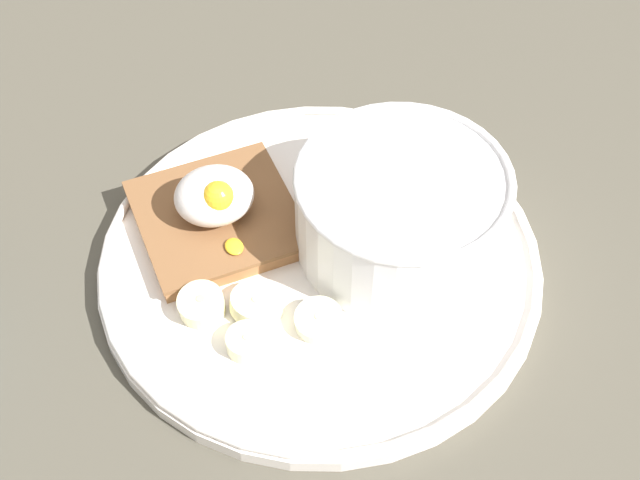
{
  "coord_description": "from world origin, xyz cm",
  "views": [
    {
      "loc": [
        -10.18,
        -35.67,
        49.85
      ],
      "look_at": [
        0.0,
        0.0,
        5.0
      ],
      "focal_mm": 50.0,
      "sensor_mm": 36.0,
      "label": 1
    }
  ],
  "objects_px": {
    "banana_slice_back": "(319,321)",
    "banana_slice_right": "(201,305)",
    "toast_slice": "(217,218)",
    "banana_slice_front": "(257,304)",
    "banana_slice_left": "(247,342)",
    "oatmeal_bowl": "(402,214)",
    "poached_egg": "(215,196)"
  },
  "relations": [
    {
      "from": "banana_slice_front",
      "to": "banana_slice_left",
      "type": "relative_size",
      "value": 1.65
    },
    {
      "from": "toast_slice",
      "to": "banana_slice_left",
      "type": "height_order",
      "value": "same"
    },
    {
      "from": "banana_slice_back",
      "to": "banana_slice_right",
      "type": "relative_size",
      "value": 1.03
    },
    {
      "from": "toast_slice",
      "to": "banana_slice_front",
      "type": "relative_size",
      "value": 2.45
    },
    {
      "from": "banana_slice_back",
      "to": "toast_slice",
      "type": "bearing_deg",
      "value": 113.66
    },
    {
      "from": "poached_egg",
      "to": "banana_slice_right",
      "type": "xyz_separation_m",
      "value": [
        -0.02,
        -0.07,
        -0.02
      ]
    },
    {
      "from": "banana_slice_left",
      "to": "banana_slice_right",
      "type": "height_order",
      "value": "banana_slice_right"
    },
    {
      "from": "banana_slice_left",
      "to": "banana_slice_right",
      "type": "distance_m",
      "value": 0.04
    },
    {
      "from": "banana_slice_front",
      "to": "banana_slice_right",
      "type": "bearing_deg",
      "value": 167.87
    },
    {
      "from": "poached_egg",
      "to": "banana_slice_front",
      "type": "relative_size",
      "value": 1.39
    },
    {
      "from": "banana_slice_back",
      "to": "banana_slice_right",
      "type": "bearing_deg",
      "value": 155.87
    },
    {
      "from": "toast_slice",
      "to": "poached_egg",
      "type": "distance_m",
      "value": 0.02
    },
    {
      "from": "toast_slice",
      "to": "banana_slice_left",
      "type": "xyz_separation_m",
      "value": [
        -0.0,
        -0.1,
        -0.0
      ]
    },
    {
      "from": "oatmeal_bowl",
      "to": "banana_slice_left",
      "type": "xyz_separation_m",
      "value": [
        -0.12,
        -0.05,
        -0.03
      ]
    },
    {
      "from": "oatmeal_bowl",
      "to": "toast_slice",
      "type": "bearing_deg",
      "value": 155.73
    },
    {
      "from": "banana_slice_back",
      "to": "poached_egg",
      "type": "bearing_deg",
      "value": 113.86
    },
    {
      "from": "toast_slice",
      "to": "banana_slice_right",
      "type": "bearing_deg",
      "value": -109.41
    },
    {
      "from": "oatmeal_bowl",
      "to": "banana_slice_left",
      "type": "bearing_deg",
      "value": -156.14
    },
    {
      "from": "oatmeal_bowl",
      "to": "poached_egg",
      "type": "distance_m",
      "value": 0.13
    },
    {
      "from": "banana_slice_front",
      "to": "banana_slice_left",
      "type": "xyz_separation_m",
      "value": [
        -0.01,
        -0.03,
        -0.0
      ]
    },
    {
      "from": "banana_slice_front",
      "to": "banana_slice_left",
      "type": "bearing_deg",
      "value": -115.03
    },
    {
      "from": "banana_slice_back",
      "to": "banana_slice_right",
      "type": "xyz_separation_m",
      "value": [
        -0.07,
        0.03,
        0.0
      ]
    },
    {
      "from": "oatmeal_bowl",
      "to": "banana_slice_back",
      "type": "bearing_deg",
      "value": -145.37
    },
    {
      "from": "poached_egg",
      "to": "oatmeal_bowl",
      "type": "bearing_deg",
      "value": -23.73
    },
    {
      "from": "oatmeal_bowl",
      "to": "toast_slice",
      "type": "relative_size",
      "value": 1.21
    },
    {
      "from": "poached_egg",
      "to": "banana_slice_right",
      "type": "height_order",
      "value": "poached_egg"
    },
    {
      "from": "toast_slice",
      "to": "banana_slice_back",
      "type": "distance_m",
      "value": 0.11
    },
    {
      "from": "toast_slice",
      "to": "banana_slice_right",
      "type": "relative_size",
      "value": 2.76
    },
    {
      "from": "toast_slice",
      "to": "poached_egg",
      "type": "bearing_deg",
      "value": -81.69
    },
    {
      "from": "oatmeal_bowl",
      "to": "banana_slice_front",
      "type": "height_order",
      "value": "oatmeal_bowl"
    },
    {
      "from": "toast_slice",
      "to": "banana_slice_back",
      "type": "relative_size",
      "value": 2.67
    },
    {
      "from": "oatmeal_bowl",
      "to": "banana_slice_right",
      "type": "relative_size",
      "value": 3.32
    }
  ]
}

